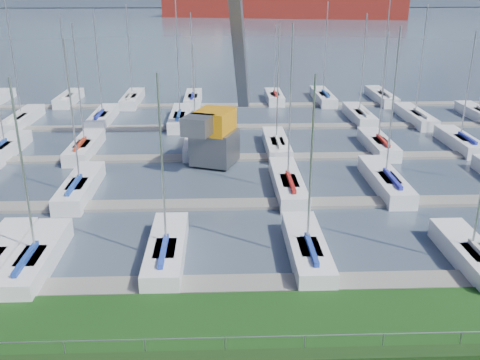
{
  "coord_description": "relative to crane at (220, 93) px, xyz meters",
  "views": [
    {
      "loc": [
        -1.06,
        -16.64,
        13.71
      ],
      "look_at": [
        0.0,
        12.0,
        3.0
      ],
      "focal_mm": 40.0,
      "sensor_mm": 36.0,
      "label": 1
    }
  ],
  "objects": [
    {
      "name": "fence",
      "position": [
        1.12,
        -25.73,
        -4.13
      ],
      "size": [
        80.0,
        0.04,
        0.04
      ],
      "primitive_type": "cylinder",
      "rotation": [
        0.0,
        1.57,
        0.0
      ],
      "color": "gray",
      "rests_on": "grass"
    },
    {
      "name": "cargo_ship_mid",
      "position": [
        21.52,
        184.3,
        -1.76
      ],
      "size": [
        98.16,
        39.08,
        21.5
      ],
      "rotation": [
        0.0,
        0.0,
        -0.22
      ],
      "color": "maroon",
      "rests_on": "water"
    },
    {
      "name": "crane",
      "position": [
        0.0,
        0.0,
        0.0
      ],
      "size": [
        5.87,
        13.49,
        22.35
      ],
      "rotation": [
        0.0,
        0.0,
        -0.36
      ],
      "color": "#55575C",
      "rests_on": "water"
    },
    {
      "name": "water",
      "position": [
        1.12,
        234.27,
        -5.73
      ],
      "size": [
        800.0,
        540.0,
        0.2
      ],
      "primitive_type": "cube",
      "color": "#414E5F"
    },
    {
      "name": "sailboat_fleet",
      "position": [
        -0.24,
        2.61,
        0.07
      ],
      "size": [
        75.75,
        49.79,
        13.81
      ],
      "color": "white",
      "rests_on": "water"
    },
    {
      "name": "docks",
      "position": [
        1.12,
        0.27,
        -5.55
      ],
      "size": [
        90.0,
        41.6,
        0.25
      ],
      "color": "gray",
      "rests_on": "water"
    }
  ]
}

